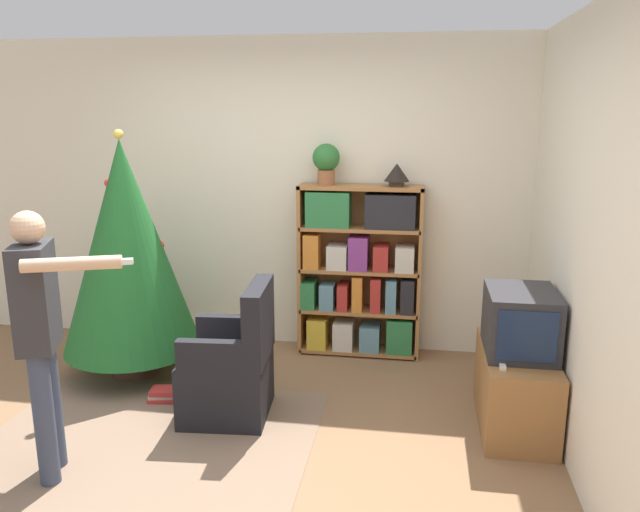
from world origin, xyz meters
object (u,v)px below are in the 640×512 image
Objects in this scene: christmas_tree at (127,247)px; armchair at (232,370)px; bookshelf at (360,272)px; standing_person at (40,325)px; television at (520,322)px; potted_plant at (326,161)px; table_lamp at (397,173)px.

armchair is (0.96, -0.54, -0.69)m from christmas_tree.
standing_person is (-1.53, -2.06, 0.19)m from bookshelf.
bookshelf is at bearing 21.96° from christmas_tree.
armchair is (-1.85, -0.14, -0.39)m from television.
television is 0.29× the size of christmas_tree.
television is at bearing -37.69° from potted_plant.
bookshelf is 2.57m from standing_person.
table_lamp is (1.81, 2.07, 0.63)m from standing_person.
potted_plant is at bearing 128.55° from standing_person.
table_lamp reaches higher than armchair.
bookshelf is at bearing -177.90° from table_lamp.
television is 1.65× the size of potted_plant.
television is at bearing -43.81° from bookshelf.
bookshelf is at bearing 144.43° from armchair.
bookshelf is 2.62× the size of television.
potted_plant is (1.25, 2.07, 0.72)m from standing_person.
bookshelf is at bearing -2.07° from potted_plant.
standing_person is 7.58× the size of table_lamp.
bookshelf is 0.76× the size of christmas_tree.
television is 1.90m from armchair.
armchair is (-0.73, -1.22, -0.39)m from bookshelf.
standing_person is at bearing -159.63° from television.
table_lamp reaches higher than television.
christmas_tree is 1.68m from potted_plant.
standing_person reaches higher than bookshelf.
christmas_tree is 1.30m from armchair.
table_lamp reaches higher than bookshelf.
table_lamp is (-0.84, 1.09, 0.81)m from television.
bookshelf is 4.33× the size of potted_plant.
television is 2.72× the size of table_lamp.
bookshelf is 0.86m from table_lamp.
table_lamp is (1.01, 1.23, 1.20)m from armchair.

